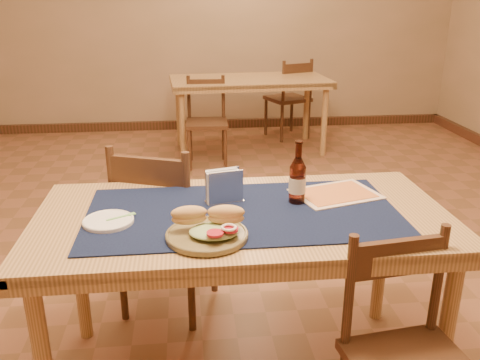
{
  "coord_description": "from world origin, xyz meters",
  "views": [
    {
      "loc": [
        -0.21,
        -2.59,
        1.55
      ],
      "look_at": [
        0.0,
        -0.7,
        0.85
      ],
      "focal_mm": 38.0,
      "sensor_mm": 36.0,
      "label": 1
    }
  ],
  "objects": [
    {
      "name": "main_table",
      "position": [
        0.0,
        -0.8,
        0.67
      ],
      "size": [
        1.6,
        0.8,
        0.75
      ],
      "color": "tan",
      "rests_on": "ground"
    },
    {
      "name": "fork",
      "position": [
        -0.45,
        -0.83,
        0.77
      ],
      "size": [
        0.11,
        0.07,
        0.0
      ],
      "color": "#7BCC70",
      "rests_on": "side_plate"
    },
    {
      "name": "placemat",
      "position": [
        0.0,
        -0.8,
        0.75
      ],
      "size": [
        1.2,
        0.6,
        0.01
      ],
      "primitive_type": "cube",
      "color": "#0F1C39",
      "rests_on": "main_table"
    },
    {
      "name": "room",
      "position": [
        0.0,
        0.0,
        1.4
      ],
      "size": [
        6.04,
        7.04,
        2.84
      ],
      "color": "brown",
      "rests_on": "ground"
    },
    {
      "name": "back_table",
      "position": [
        0.44,
        2.51,
        0.67
      ],
      "size": [
        1.61,
        0.88,
        0.75
      ],
      "color": "tan",
      "rests_on": "ground"
    },
    {
      "name": "chair_main_far",
      "position": [
        -0.33,
        -0.3,
        0.47
      ],
      "size": [
        0.54,
        0.54,
        0.91
      ],
      "color": "#4A291A",
      "rests_on": "ground"
    },
    {
      "name": "chair_back_far",
      "position": [
        0.95,
        2.95,
        0.46
      ],
      "size": [
        0.53,
        0.53,
        0.89
      ],
      "color": "#4A291A",
      "rests_on": "ground"
    },
    {
      "name": "menu_card",
      "position": [
        0.41,
        -0.66,
        0.76
      ],
      "size": [
        0.39,
        0.33,
        0.01
      ],
      "color": "beige",
      "rests_on": "placemat"
    },
    {
      "name": "baseboard",
      "position": [
        0.0,
        0.0,
        0.05
      ],
      "size": [
        6.0,
        7.0,
        0.1
      ],
      "color": "#4A291A",
      "rests_on": "ground"
    },
    {
      "name": "chair_back_near",
      "position": [
        -0.01,
        2.09,
        0.43
      ],
      "size": [
        0.39,
        0.39,
        0.83
      ],
      "color": "#4A291A",
      "rests_on": "ground"
    },
    {
      "name": "side_plate",
      "position": [
        -0.5,
        -0.85,
        0.76
      ],
      "size": [
        0.19,
        0.19,
        0.02
      ],
      "color": "white",
      "rests_on": "placemat"
    },
    {
      "name": "chair_main_near",
      "position": [
        0.49,
        -1.31,
        0.43
      ],
      "size": [
        0.43,
        0.43,
        0.83
      ],
      "color": "#4A291A",
      "rests_on": "ground"
    },
    {
      "name": "beer_bottle",
      "position": [
        0.23,
        -0.73,
        0.85
      ],
      "size": [
        0.07,
        0.07,
        0.26
      ],
      "color": "#47170C",
      "rests_on": "placemat"
    },
    {
      "name": "napkin_holder",
      "position": [
        -0.06,
        -0.69,
        0.82
      ],
      "size": [
        0.16,
        0.09,
        0.14
      ],
      "color": "silver",
      "rests_on": "placemat"
    },
    {
      "name": "sandwich_plate",
      "position": [
        -0.14,
        -1.01,
        0.79
      ],
      "size": [
        0.29,
        0.29,
        0.11
      ],
      "color": "brown",
      "rests_on": "placemat"
    }
  ]
}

